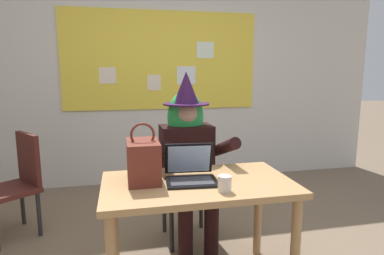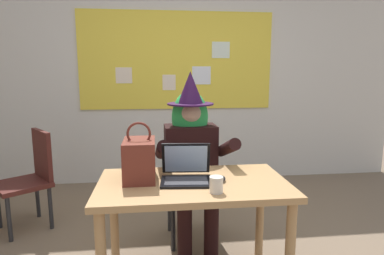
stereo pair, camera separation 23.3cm
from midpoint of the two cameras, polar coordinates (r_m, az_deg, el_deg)
name	(u,v)px [view 2 (the right image)]	position (r m, az deg, el deg)	size (l,w,h in m)	color
wall_back_bulletin	(177,73)	(4.20, -1.04, 9.54)	(5.82, 2.41, 2.78)	silver
desk_main	(193,197)	(2.14, 3.39, -12.06)	(1.21, 0.69, 0.73)	tan
chair_at_desk	(190,178)	(2.84, 1.99, -8.80)	(0.44, 0.44, 0.91)	#2D3347
person_costumed	(192,149)	(2.64, 2.52, -3.88)	(0.60, 0.66, 1.42)	black
laptop	(186,172)	(2.12, 2.16, -7.86)	(0.34, 0.32, 0.23)	black
computer_mouse	(221,179)	(2.12, 8.22, -8.88)	(0.06, 0.10, 0.03)	black
handbag	(139,159)	(2.12, -6.03, -5.56)	(0.20, 0.30, 0.38)	maroon
coffee_mug	(216,185)	(1.92, 7.78, -9.89)	(0.08, 0.08, 0.10)	silver
chair_spare_by_window	(31,174)	(3.29, -24.41, -7.46)	(0.59, 0.59, 0.89)	#4C1E19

